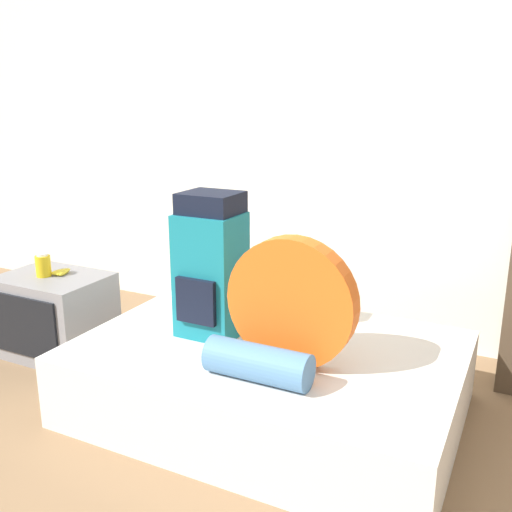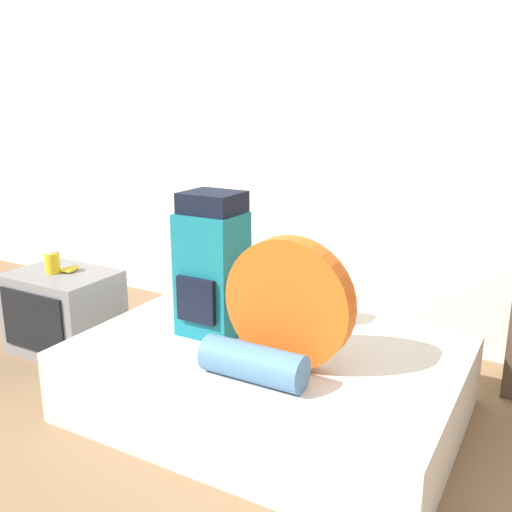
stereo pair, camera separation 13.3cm
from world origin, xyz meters
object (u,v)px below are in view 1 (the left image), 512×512
(sleeping_roll, at_px, (258,363))
(canister, at_px, (43,265))
(television, at_px, (55,315))
(backpack, at_px, (211,267))
(tent_bag, at_px, (292,302))

(sleeping_roll, xyz_separation_m, canister, (-1.65, 0.37, 0.12))
(television, bearing_deg, backpack, -1.54)
(backpack, relative_size, tent_bag, 1.22)
(backpack, bearing_deg, television, 178.46)
(tent_bag, distance_m, sleeping_roll, 0.31)
(tent_bag, xyz_separation_m, canister, (-1.71, 0.16, -0.10))
(television, relative_size, canister, 4.42)
(sleeping_roll, height_order, canister, canister)
(tent_bag, distance_m, television, 1.74)
(tent_bag, height_order, television, tent_bag)
(television, bearing_deg, tent_bag, -6.26)
(canister, bearing_deg, backpack, -0.54)
(sleeping_roll, xyz_separation_m, television, (-1.61, 0.39, -0.20))
(backpack, xyz_separation_m, sleeping_roll, (0.45, -0.36, -0.28))
(television, bearing_deg, sleeping_roll, -13.72)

